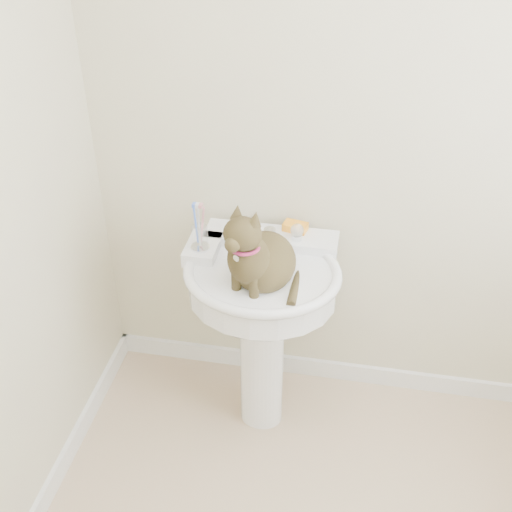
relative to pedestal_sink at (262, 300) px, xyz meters
The scene contains 7 objects.
wall_back 0.78m from the pedestal_sink, 37.39° to the left, with size 2.20×0.00×2.50m, color beige, non-canonical shape.
baseboard_back 0.76m from the pedestal_sink, 36.44° to the left, with size 2.20×0.02×0.09m, color white.
pedestal_sink is the anchor object (origin of this frame).
faucet 0.26m from the pedestal_sink, 89.04° to the left, with size 0.28×0.12×0.14m.
soap_bar 0.31m from the pedestal_sink, 68.98° to the left, with size 0.09×0.06×0.03m, color orange.
toothbrush_cup 0.33m from the pedestal_sink, 169.73° to the left, with size 0.07×0.07×0.18m.
cat 0.24m from the pedestal_sink, 85.44° to the right, with size 0.25×0.31×0.45m.
Camera 1 is at (-0.06, -1.02, 2.13)m, focal length 45.00 mm.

